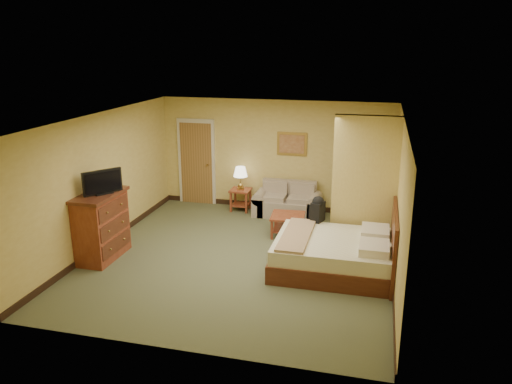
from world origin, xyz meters
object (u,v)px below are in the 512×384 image
(coffee_table, at_px, (288,221))
(bed, at_px, (339,254))
(dresser, at_px, (102,226))
(loveseat, at_px, (288,205))

(coffee_table, relative_size, bed, 0.35)
(dresser, xyz_separation_m, bed, (4.29, 0.50, -0.31))
(loveseat, distance_m, bed, 3.02)
(loveseat, xyz_separation_m, coffee_table, (0.23, -1.23, 0.06))
(coffee_table, bearing_deg, loveseat, 100.79)
(loveseat, bearing_deg, dresser, -132.24)
(coffee_table, xyz_separation_m, dresser, (-3.11, -1.94, 0.32))
(loveseat, xyz_separation_m, dresser, (-2.88, -3.17, 0.38))
(loveseat, distance_m, coffee_table, 1.25)
(loveseat, bearing_deg, coffee_table, -79.21)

